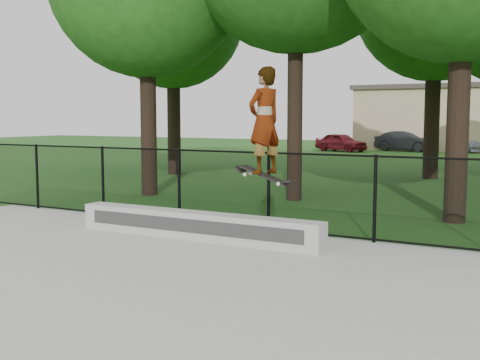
{
  "coord_description": "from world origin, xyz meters",
  "views": [
    {
      "loc": [
        4.85,
        -4.01,
        2.18
      ],
      "look_at": [
        0.33,
        4.2,
        1.2
      ],
      "focal_mm": 45.0,
      "sensor_mm": 36.0,
      "label": 1
    }
  ],
  "objects": [
    {
      "name": "car_a",
      "position": [
        -8.07,
        32.89,
        0.59
      ],
      "size": [
        3.72,
        2.42,
        1.18
      ],
      "primitive_type": "imported",
      "rotation": [
        0.0,
        0.0,
        1.25
      ],
      "color": "maroon",
      "rests_on": "ground"
    },
    {
      "name": "car_c",
      "position": [
        -1.81,
        35.92,
        0.64
      ],
      "size": [
        4.45,
        3.06,
        1.29
      ],
      "primitive_type": "imported",
      "rotation": [
        0.0,
        0.0,
        1.23
      ],
      "color": "#A8AEBE",
      "rests_on": "ground"
    },
    {
      "name": "ground",
      "position": [
        0.0,
        0.0,
        0.0
      ],
      "size": [
        100.0,
        100.0,
        0.0
      ],
      "primitive_type": "plane",
      "color": "#194D15",
      "rests_on": "ground"
    },
    {
      "name": "distant_building",
      "position": [
        -2.0,
        38.0,
        2.16
      ],
      "size": [
        12.4,
        6.4,
        4.3
      ],
      "color": "tan",
      "rests_on": "ground"
    },
    {
      "name": "concrete_slab",
      "position": [
        0.0,
        0.0,
        0.03
      ],
      "size": [
        14.0,
        12.0,
        0.06
      ],
      "primitive_type": "cube",
      "color": "#A3A39D",
      "rests_on": "ground"
    },
    {
      "name": "grind_ledge",
      "position": [
        -0.84,
        4.7,
        0.3
      ],
      "size": [
        4.76,
        0.4,
        0.47
      ],
      "primitive_type": "cube",
      "color": "#B0B1AB",
      "rests_on": "concrete_slab"
    },
    {
      "name": "skater_airborne",
      "position": [
        0.55,
        4.61,
        2.1
      ],
      "size": [
        0.8,
        0.73,
        1.92
      ],
      "color": "black",
      "rests_on": "ground"
    },
    {
      "name": "chainlink_fence",
      "position": [
        0.0,
        5.9,
        0.81
      ],
      "size": [
        16.06,
        0.06,
        1.5
      ],
      "color": "black",
      "rests_on": "concrete_slab"
    },
    {
      "name": "car_b",
      "position": [
        -4.44,
        35.09,
        0.65
      ],
      "size": [
        3.78,
        2.14,
        1.3
      ],
      "primitive_type": "imported",
      "rotation": [
        0.0,
        0.0,
        1.34
      ],
      "color": "black",
      "rests_on": "ground"
    }
  ]
}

